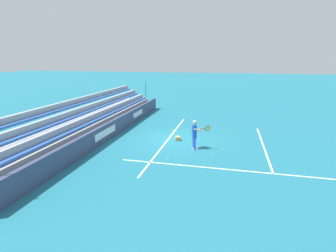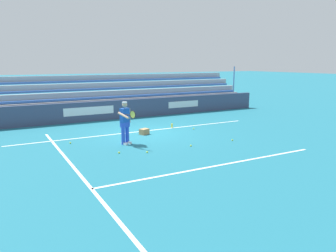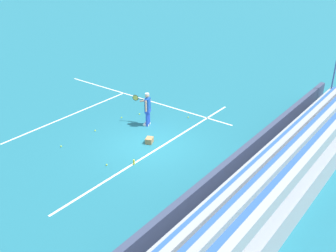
% 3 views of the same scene
% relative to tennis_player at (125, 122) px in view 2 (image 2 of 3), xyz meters
% --- Properties ---
extents(ground_plane, '(160.00, 160.00, 0.00)m').
position_rel_tennis_player_xyz_m(ground_plane, '(-1.57, -1.45, -0.89)').
color(ground_plane, '#1E6B7F').
extents(court_baseline_white, '(12.00, 0.10, 0.01)m').
position_rel_tennis_player_xyz_m(court_baseline_white, '(-1.57, -1.95, -0.89)').
color(court_baseline_white, white).
rests_on(court_baseline_white, ground).
extents(court_sideline_white, '(0.10, 12.00, 0.01)m').
position_rel_tennis_player_xyz_m(court_sideline_white, '(2.54, 2.55, -0.89)').
color(court_sideline_white, white).
rests_on(court_sideline_white, ground).
extents(court_service_line_white, '(8.22, 0.10, 0.01)m').
position_rel_tennis_player_xyz_m(court_service_line_white, '(-1.57, 4.05, -0.89)').
color(court_service_line_white, white).
rests_on(court_service_line_white, ground).
extents(back_wall_sponsor_board, '(20.38, 0.25, 1.10)m').
position_rel_tennis_player_xyz_m(back_wall_sponsor_board, '(-1.57, -5.84, -0.34)').
color(back_wall_sponsor_board, '#384260').
rests_on(back_wall_sponsor_board, ground).
extents(bleacher_stand, '(19.36, 2.40, 2.95)m').
position_rel_tennis_player_xyz_m(bleacher_stand, '(-1.57, -7.67, -0.17)').
color(bleacher_stand, '#9EA3A8').
rests_on(bleacher_stand, ground).
extents(tennis_player, '(0.58, 1.07, 1.71)m').
position_rel_tennis_player_xyz_m(tennis_player, '(0.00, 0.00, 0.00)').
color(tennis_player, blue).
rests_on(tennis_player, ground).
extents(ball_box_cardboard, '(0.49, 0.43, 0.26)m').
position_rel_tennis_player_xyz_m(ball_box_cardboard, '(-1.41, -1.30, -0.76)').
color(ball_box_cardboard, '#A87F51').
rests_on(ball_box_cardboard, ground).
extents(tennis_ball_toward_net, '(0.07, 0.07, 0.07)m').
position_rel_tennis_player_xyz_m(tennis_ball_toward_net, '(-0.20, 1.61, -0.86)').
color(tennis_ball_toward_net, '#CCE533').
rests_on(tennis_ball_toward_net, ground).
extents(tennis_ball_by_box, '(0.07, 0.07, 0.07)m').
position_rel_tennis_player_xyz_m(tennis_ball_by_box, '(-2.10, 1.59, -0.86)').
color(tennis_ball_by_box, '#CCE533').
rests_on(tennis_ball_by_box, ground).
extents(tennis_ball_far_right, '(0.07, 0.07, 0.07)m').
position_rel_tennis_player_xyz_m(tennis_ball_far_right, '(-4.14, 1.64, -0.86)').
color(tennis_ball_far_right, '#CCE533').
rests_on(tennis_ball_far_right, ground).
extents(tennis_ball_midcourt, '(0.07, 0.07, 0.07)m').
position_rel_tennis_player_xyz_m(tennis_ball_midcourt, '(-4.03, -1.16, -0.86)').
color(tennis_ball_midcourt, '#CCE533').
rests_on(tennis_ball_midcourt, ground).
extents(tennis_ball_near_player, '(0.07, 0.07, 0.07)m').
position_rel_tennis_player_xyz_m(tennis_ball_near_player, '(1.96, -1.14, -0.86)').
color(tennis_ball_near_player, '#CCE533').
rests_on(tennis_ball_near_player, ground).
extents(tennis_ball_on_baseline, '(0.07, 0.07, 0.07)m').
position_rel_tennis_player_xyz_m(tennis_ball_on_baseline, '(0.72, 1.18, -0.86)').
color(tennis_ball_on_baseline, '#CCE533').
rests_on(tennis_ball_on_baseline, ground).
extents(water_bottle, '(0.07, 0.07, 0.22)m').
position_rel_tennis_player_xyz_m(water_bottle, '(-3.27, -2.00, -0.78)').
color(water_bottle, yellow).
rests_on(water_bottle, ground).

